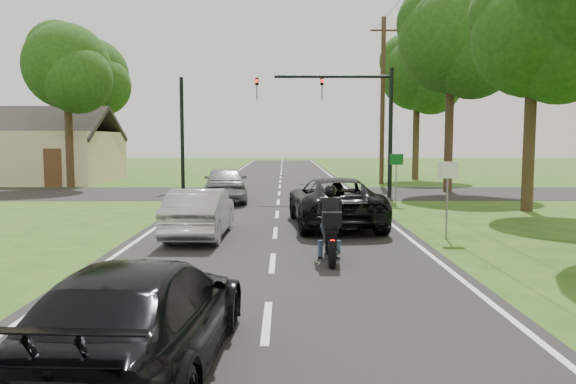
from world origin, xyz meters
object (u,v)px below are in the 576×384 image
object	(u,v)px
silver_suv	(225,184)
dark_car_behind	(140,317)
sign_white	(448,181)
motorcycle_rider	(330,231)
dark_suv	(334,201)
utility_pole_far	(383,100)
sign_green	(396,167)
traffic_signal	(351,109)
silver_sedan	(200,213)

from	to	relation	value
silver_suv	dark_car_behind	size ratio (longest dim) A/B	0.99
dark_car_behind	sign_white	world-z (taller)	sign_white
dark_car_behind	motorcycle_rider	bearing A→B (deg)	-110.91
dark_suv	utility_pole_far	bearing A→B (deg)	-108.46
sign_green	dark_car_behind	bearing A→B (deg)	-110.56
motorcycle_rider	sign_white	bearing A→B (deg)	40.53
motorcycle_rider	utility_pole_far	world-z (taller)	utility_pole_far
traffic_signal	sign_white	distance (m)	11.39
motorcycle_rider	sign_green	distance (m)	11.44
sign_white	sign_green	world-z (taller)	same
traffic_signal	dark_suv	bearing A→B (deg)	-99.95
dark_suv	sign_white	xyz separation A→B (m)	(2.87, -2.43, 0.82)
silver_sedan	motorcycle_rider	bearing A→B (deg)	138.33
silver_sedan	sign_white	bearing A→B (deg)	178.64
silver_sedan	dark_car_behind	world-z (taller)	silver_sedan
motorcycle_rider	traffic_signal	xyz separation A→B (m)	(2.05, 13.84, 3.45)
motorcycle_rider	sign_green	xyz separation A→B (m)	(3.61, 10.82, 0.91)
silver_suv	utility_pole_far	xyz separation A→B (m)	(8.51, 9.69, 4.29)
silver_suv	sign_green	distance (m)	7.38
silver_suv	traffic_signal	xyz separation A→B (m)	(5.65, 1.69, 3.34)
silver_suv	traffic_signal	size ratio (longest dim) A/B	0.72
dark_car_behind	traffic_signal	bearing A→B (deg)	-100.16
dark_car_behind	sign_green	distance (m)	17.97
motorcycle_rider	utility_pole_far	xyz separation A→B (m)	(4.91, 21.84, 4.39)
silver_suv	sign_white	bearing A→B (deg)	121.02
traffic_signal	dark_car_behind	bearing A→B (deg)	-103.45
sign_green	utility_pole_far	bearing A→B (deg)	83.27
silver_suv	utility_pole_far	size ratio (longest dim) A/B	0.46
silver_sedan	traffic_signal	distance (m)	12.49
sign_white	silver_sedan	bearing A→B (deg)	177.43
silver_suv	traffic_signal	distance (m)	6.78
dark_suv	traffic_signal	size ratio (longest dim) A/B	0.86
silver_suv	sign_green	xyz separation A→B (m)	(7.21, -1.33, 0.80)
traffic_signal	utility_pole_far	world-z (taller)	utility_pole_far
dark_car_behind	sign_green	size ratio (longest dim) A/B	2.18
motorcycle_rider	utility_pole_far	size ratio (longest dim) A/B	0.20
motorcycle_rider	silver_sedan	world-z (taller)	motorcycle_rider
sign_green	silver_suv	bearing A→B (deg)	169.56
motorcycle_rider	dark_suv	bearing A→B (deg)	85.05
silver_sedan	silver_suv	world-z (taller)	silver_suv
utility_pole_far	motorcycle_rider	bearing A→B (deg)	-102.68
dark_suv	sign_green	distance (m)	6.41
traffic_signal	sign_green	xyz separation A→B (m)	(1.56, -3.02, -2.54)
motorcycle_rider	sign_white	xyz separation A→B (m)	(3.41, 2.82, 0.91)
motorcycle_rider	dark_suv	world-z (taller)	motorcycle_rider
utility_pole_far	sign_green	world-z (taller)	utility_pole_far
silver_sedan	dark_car_behind	xyz separation A→B (m)	(0.67, -9.11, -0.01)
traffic_signal	motorcycle_rider	bearing A→B (deg)	-98.44
silver_sedan	sign_white	world-z (taller)	sign_white
motorcycle_rider	sign_white	distance (m)	4.52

